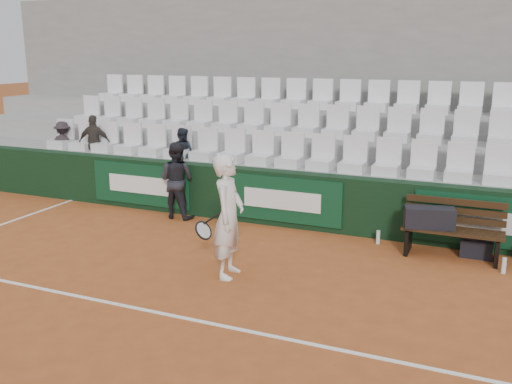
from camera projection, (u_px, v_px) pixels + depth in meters
name	position (u px, v px, depth m)	size (l,w,h in m)	color
ground	(185.00, 318.00, 6.82)	(80.00, 80.00, 0.00)	#A55025
court_baseline	(185.00, 318.00, 6.81)	(18.00, 0.06, 0.01)	white
back_barrier	(299.00, 200.00, 10.23)	(18.00, 0.34, 1.00)	black
grandstand_tier_front	(307.00, 192.00, 10.82)	(18.00, 0.95, 1.00)	#969693
grandstand_tier_mid	(321.00, 171.00, 11.62)	(18.00, 0.95, 1.45)	#999996
grandstand_tier_back	(334.00, 152.00, 12.41)	(18.00, 0.95, 1.90)	#959592
grandstand_rear_wall	(344.00, 93.00, 12.66)	(18.00, 0.30, 4.40)	gray
seat_row_front	(305.00, 151.00, 10.47)	(11.90, 0.44, 0.63)	silver
seat_row_mid	(320.00, 121.00, 11.21)	(11.90, 0.44, 0.63)	silver
seat_row_back	(334.00, 94.00, 11.95)	(11.90, 0.44, 0.63)	white
bench_left	(451.00, 243.00, 8.77)	(1.50, 0.56, 0.45)	#331F0F
sports_bag_left	(429.00, 218.00, 8.78)	(0.75, 0.32, 0.32)	black
sports_bag_ground	(476.00, 248.00, 8.81)	(0.46, 0.28, 0.28)	black
water_bottle_near	(378.00, 237.00, 9.42)	(0.06, 0.06, 0.22)	silver
water_bottle_far	(504.00, 266.00, 8.17)	(0.06, 0.06, 0.23)	silver
tennis_player	(228.00, 216.00, 7.91)	(0.74, 0.69, 1.75)	white
ball_kid	(177.00, 180.00, 10.76)	(0.71, 0.55, 1.46)	black
spectator_a	(62.00, 124.00, 12.62)	(0.67, 0.38, 1.03)	#282025
spectator_b	(93.00, 122.00, 12.27)	(0.71, 0.30, 1.21)	#342E2A
spectator_c	(181.00, 132.00, 11.46)	(0.51, 0.40, 1.05)	#1D232C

